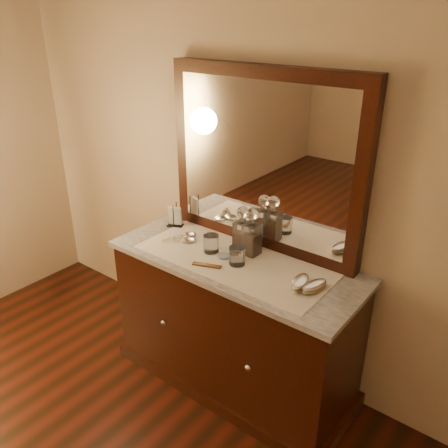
{
  "coord_description": "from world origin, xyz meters",
  "views": [
    {
      "loc": [
        1.31,
        0.17,
        2.09
      ],
      "look_at": [
        0.0,
        1.85,
        1.1
      ],
      "focal_mm": 36.89,
      "sensor_mm": 36.0,
      "label": 1
    }
  ],
  "objects": [
    {
      "name": "brush_near",
      "position": [
        0.42,
        1.92,
        0.88
      ],
      "size": [
        0.1,
        0.17,
        0.05
      ],
      "color": "tan",
      "rests_on": "lace_runner"
    },
    {
      "name": "brush_far",
      "position": [
        0.49,
        1.94,
        0.88
      ],
      "size": [
        0.1,
        0.17,
        0.04
      ],
      "color": "tan",
      "rests_on": "lace_runner"
    },
    {
      "name": "hand_mirror_outer",
      "position": [
        -0.4,
        1.99,
        0.86
      ],
      "size": [
        0.12,
        0.19,
        0.02
      ],
      "color": "silver",
      "rests_on": "lace_runner"
    },
    {
      "name": "comb",
      "position": [
        -0.07,
        1.8,
        0.86
      ],
      "size": [
        0.16,
        0.09,
        0.01
      ],
      "primitive_type": "cube",
      "rotation": [
        0.0,
        0.0,
        0.38
      ],
      "color": "brown",
      "rests_on": "lace_runner"
    },
    {
      "name": "mirror_glass",
      "position": [
        0.0,
        2.17,
        1.35
      ],
      "size": [
        1.06,
        0.01,
        0.86
      ],
      "primitive_type": "cube",
      "color": "white",
      "rests_on": "marble_top"
    },
    {
      "name": "dresser_cabinet",
      "position": [
        0.0,
        1.96,
        0.41
      ],
      "size": [
        1.4,
        0.55,
        0.82
      ],
      "primitive_type": "cube",
      "color": "black",
      "rests_on": "floor"
    },
    {
      "name": "tumblers",
      "position": [
        -0.06,
        1.93,
        0.9
      ],
      "size": [
        0.29,
        0.11,
        0.1
      ],
      "color": "white",
      "rests_on": "lace_runner"
    },
    {
      "name": "knob_left",
      "position": [
        -0.3,
        1.67,
        0.45
      ],
      "size": [
        0.04,
        0.04,
        0.04
      ],
      "primitive_type": "sphere",
      "color": "silver",
      "rests_on": "dresser_cabinet"
    },
    {
      "name": "napkin_rack",
      "position": [
        -0.56,
        2.07,
        0.91
      ],
      "size": [
        0.12,
        0.1,
        0.15
      ],
      "color": "black",
      "rests_on": "marble_top"
    },
    {
      "name": "marble_top",
      "position": [
        0.0,
        1.96,
        0.83
      ],
      "size": [
        1.44,
        0.59,
        0.03
      ],
      "primitive_type": "cube",
      "color": "silver",
      "rests_on": "dresser_cabinet"
    },
    {
      "name": "knob_right",
      "position": [
        0.3,
        1.67,
        0.45
      ],
      "size": [
        0.04,
        0.04,
        0.04
      ],
      "primitive_type": "sphere",
      "color": "silver",
      "rests_on": "dresser_cabinet"
    },
    {
      "name": "lace_runner",
      "position": [
        0.0,
        1.94,
        0.85
      ],
      "size": [
        1.1,
        0.45,
        0.0
      ],
      "primitive_type": "cube",
      "color": "white",
      "rests_on": "marble_top"
    },
    {
      "name": "mirror_frame",
      "position": [
        0.0,
        2.2,
        1.35
      ],
      "size": [
        1.2,
        0.08,
        1.0
      ],
      "primitive_type": "cube",
      "color": "black",
      "rests_on": "marble_top"
    },
    {
      "name": "hand_mirror_inner",
      "position": [
        -0.36,
        1.94,
        0.86
      ],
      "size": [
        0.18,
        0.17,
        0.02
      ],
      "color": "silver",
      "rests_on": "lace_runner"
    },
    {
      "name": "decanter_right",
      "position": [
        0.04,
        2.05,
        0.96
      ],
      "size": [
        0.09,
        0.09,
        0.28
      ],
      "color": "brown",
      "rests_on": "lace_runner"
    },
    {
      "name": "pin_dish",
      "position": [
        -0.06,
        1.93,
        0.86
      ],
      "size": [
        0.09,
        0.09,
        0.01
      ],
      "primitive_type": "cylinder",
      "rotation": [
        0.0,
        0.0,
        0.21
      ],
      "color": "silver",
      "rests_on": "lace_runner"
    },
    {
      "name": "dresser_plinth",
      "position": [
        0.0,
        1.96,
        0.04
      ],
      "size": [
        1.46,
        0.59,
        0.08
      ],
      "primitive_type": "cube",
      "color": "black",
      "rests_on": "floor"
    },
    {
      "name": "decanter_left",
      "position": [
        -0.02,
        2.05,
        0.96
      ],
      "size": [
        0.08,
        0.08,
        0.27
      ],
      "color": "brown",
      "rests_on": "lace_runner"
    }
  ]
}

